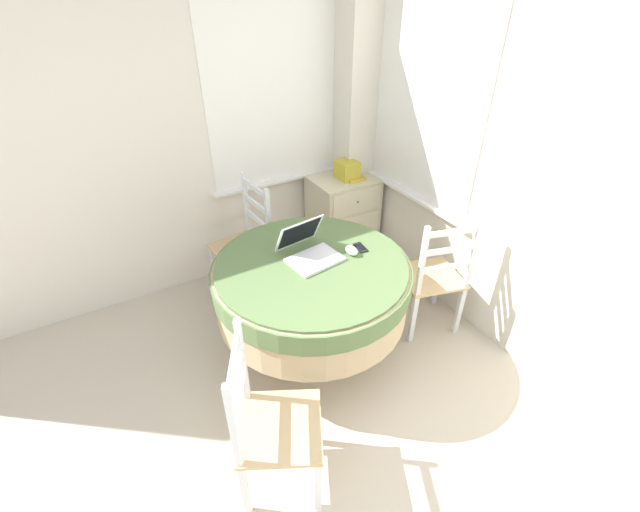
% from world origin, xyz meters
% --- Properties ---
extents(corner_room_shell, '(4.20, 4.51, 2.55)m').
position_xyz_m(corner_room_shell, '(1.08, 1.66, 1.28)').
color(corner_room_shell, silver).
rests_on(corner_room_shell, ground_plane).
extents(round_dining_table, '(1.26, 1.26, 0.77)m').
position_xyz_m(round_dining_table, '(0.74, 1.38, 0.61)').
color(round_dining_table, '#4C3D2D').
rests_on(round_dining_table, ground_plane).
extents(laptop, '(0.36, 0.38, 0.23)m').
position_xyz_m(laptop, '(0.77, 1.46, 0.82)').
color(laptop, silver).
rests_on(laptop, round_dining_table).
extents(computer_mouse, '(0.07, 0.10, 0.05)m').
position_xyz_m(computer_mouse, '(1.01, 1.35, 0.80)').
color(computer_mouse, white).
rests_on(computer_mouse, round_dining_table).
extents(cell_phone, '(0.06, 0.12, 0.01)m').
position_xyz_m(cell_phone, '(1.10, 1.38, 0.78)').
color(cell_phone, black).
rests_on(cell_phone, round_dining_table).
extents(dining_chair_near_back_window, '(0.44, 0.45, 0.97)m').
position_xyz_m(dining_chair_near_back_window, '(0.64, 2.29, 0.45)').
color(dining_chair_near_back_window, tan).
rests_on(dining_chair_near_back_window, ground_plane).
extents(dining_chair_near_right_window, '(0.51, 0.50, 0.97)m').
position_xyz_m(dining_chair_near_right_window, '(1.63, 1.19, 0.45)').
color(dining_chair_near_right_window, tan).
rests_on(dining_chair_near_right_window, ground_plane).
extents(dining_chair_camera_near, '(0.55, 0.56, 0.97)m').
position_xyz_m(dining_chair_camera_near, '(0.12, 0.70, 0.45)').
color(dining_chair_camera_near, tan).
rests_on(dining_chair_camera_near, ground_plane).
extents(corner_cabinet, '(0.58, 0.48, 0.78)m').
position_xyz_m(corner_cabinet, '(1.63, 2.39, 0.39)').
color(corner_cabinet, beige).
rests_on(corner_cabinet, ground_plane).
extents(storage_box, '(0.16, 0.19, 0.16)m').
position_xyz_m(storage_box, '(1.64, 2.35, 0.85)').
color(storage_box, gold).
rests_on(storage_box, corner_cabinet).
extents(book_on_cabinet, '(0.16, 0.24, 0.02)m').
position_xyz_m(book_on_cabinet, '(1.67, 2.35, 0.79)').
color(book_on_cabinet, gold).
rests_on(book_on_cabinet, corner_cabinet).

